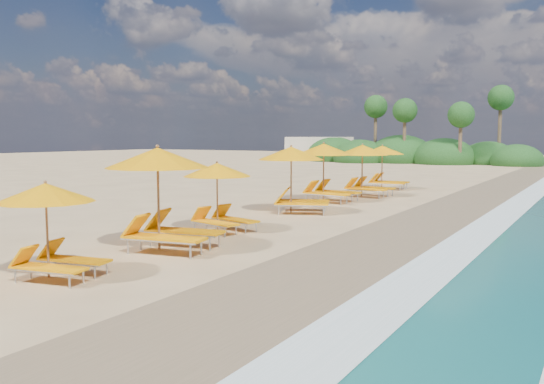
{
  "coord_description": "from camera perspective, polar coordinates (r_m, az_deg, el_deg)",
  "views": [
    {
      "loc": [
        8.65,
        -14.42,
        2.87
      ],
      "look_at": [
        0.0,
        0.0,
        1.2
      ],
      "focal_mm": 37.0,
      "sensor_mm": 36.0,
      "label": 1
    }
  ],
  "objects": [
    {
      "name": "ground",
      "position": [
        17.06,
        -0.0,
        -4.01
      ],
      "size": [
        160.0,
        160.0,
        0.0
      ],
      "primitive_type": "plane",
      "color": "tan",
      "rests_on": "ground"
    },
    {
      "name": "station_2",
      "position": [
        12.14,
        -21.38,
        -3.03
      ],
      "size": [
        2.43,
        2.33,
        1.99
      ],
      "rotation": [
        0.0,
        0.0,
        0.21
      ],
      "color": "olive",
      "rests_on": "ground"
    },
    {
      "name": "station_4",
      "position": [
        16.99,
        -5.24,
        -0.01
      ],
      "size": [
        2.61,
        2.51,
        2.13
      ],
      "rotation": [
        0.0,
        0.0,
        -0.22
      ],
      "color": "olive",
      "rests_on": "ground"
    },
    {
      "name": "station_8",
      "position": [
        31.14,
        11.47,
        2.79
      ],
      "size": [
        2.73,
        2.55,
        2.44
      ],
      "rotation": [
        0.0,
        0.0,
        0.07
      ],
      "color": "olive",
      "rests_on": "ground"
    },
    {
      "name": "beach_building",
      "position": [
        69.55,
        4.82,
        4.45
      ],
      "size": [
        7.0,
        5.0,
        2.8
      ],
      "primitive_type": "cube",
      "color": "beige",
      "rests_on": "ground"
    },
    {
      "name": "station_6",
      "position": [
        24.74,
        5.68,
        2.42
      ],
      "size": [
        2.97,
        2.78,
        2.63
      ],
      "rotation": [
        0.0,
        0.0,
        -0.08
      ],
      "color": "olive",
      "rests_on": "ground"
    },
    {
      "name": "station_7",
      "position": [
        27.22,
        9.53,
        2.55
      ],
      "size": [
        2.87,
        2.69,
        2.54
      ],
      "rotation": [
        0.0,
        0.0,
        -0.08
      ],
      "color": "olive",
      "rests_on": "ground"
    },
    {
      "name": "station_5",
      "position": [
        21.07,
        2.49,
        1.76
      ],
      "size": [
        3.34,
        3.31,
        2.56
      ],
      "rotation": [
        0.0,
        0.0,
        0.41
      ],
      "color": "olive",
      "rests_on": "ground"
    },
    {
      "name": "station_3",
      "position": [
        14.34,
        -10.8,
        0.07
      ],
      "size": [
        3.22,
        3.08,
        2.67
      ],
      "rotation": [
        0.0,
        0.0,
        0.19
      ],
      "color": "olive",
      "rests_on": "ground"
    },
    {
      "name": "wet_sand",
      "position": [
        15.42,
        12.91,
        -5.18
      ],
      "size": [
        4.0,
        160.0,
        0.01
      ],
      "primitive_type": "cube",
      "color": "#8A7052",
      "rests_on": "ground"
    },
    {
      "name": "treeline",
      "position": [
        62.77,
        13.75,
        3.81
      ],
      "size": [
        25.8,
        8.8,
        9.74
      ],
      "color": "#163D14",
      "rests_on": "ground"
    },
    {
      "name": "surf_foam",
      "position": [
        14.82,
        22.93,
        -5.84
      ],
      "size": [
        4.0,
        160.0,
        0.01
      ],
      "color": "white",
      "rests_on": "ground"
    }
  ]
}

